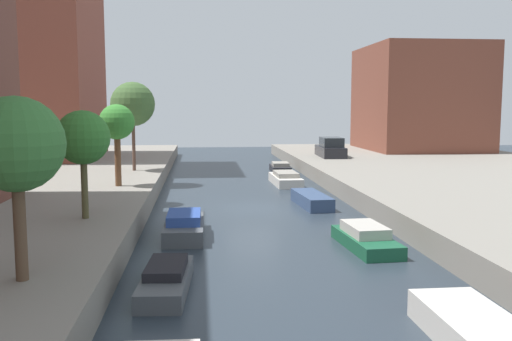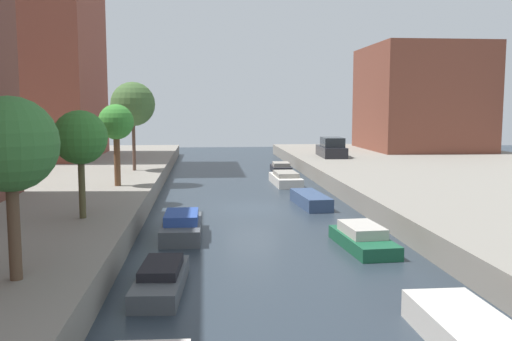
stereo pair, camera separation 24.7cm
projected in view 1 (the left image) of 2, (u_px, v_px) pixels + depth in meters
name	position (u px, v px, depth m)	size (l,w,h in m)	color
ground_plane	(253.00, 208.00, 27.89)	(84.00, 84.00, 0.00)	#28333D
apartment_tower_far	(27.00, 26.00, 43.55)	(10.00, 11.62, 20.67)	brown
low_block_right	(419.00, 98.00, 52.57)	(10.00, 11.46, 9.66)	brown
street_tree_0	(16.00, 146.00, 12.77)	(2.22, 2.22, 4.32)	brown
street_tree_1	(83.00, 138.00, 20.04)	(1.96, 1.96, 3.94)	brown
street_tree_2	(117.00, 124.00, 28.28)	(1.80, 1.80, 4.18)	brown
street_tree_3	(133.00, 104.00, 35.06)	(2.78, 2.78, 5.60)	brown
parked_car	(331.00, 149.00, 45.21)	(2.01, 4.75, 1.58)	black
moored_boat_left_1	(166.00, 279.00, 15.39)	(1.45, 3.83, 0.75)	#4C5156
moored_boat_left_2	(184.00, 226.00, 21.76)	(1.53, 3.99, 0.97)	#4C5156
moored_boat_right_0	(476.00, 331.00, 11.82)	(1.60, 3.69, 0.66)	beige
moored_boat_right_1	(366.00, 238.00, 20.04)	(1.68, 3.91, 0.84)	#195638
moored_boat_right_2	(312.00, 200.00, 28.44)	(1.53, 4.09, 0.65)	#33476B
moored_boat_right_3	(286.00, 179.00, 36.26)	(1.68, 4.52, 0.86)	beige
moored_boat_right_4	(280.00, 168.00, 43.51)	(1.57, 3.38, 0.73)	#232328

